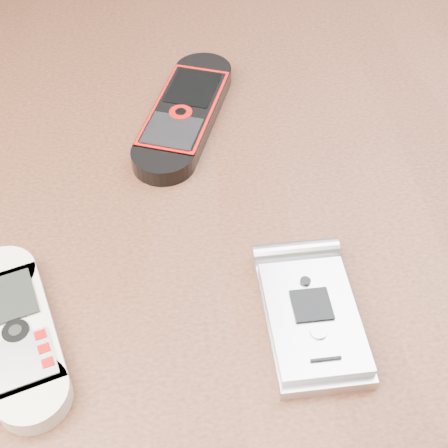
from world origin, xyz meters
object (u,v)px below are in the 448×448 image
at_px(nokia_black_red, 185,113).
at_px(motorola_razr, 312,316).
at_px(nokia_white, 17,331).
at_px(table, 218,313).

bearing_deg(nokia_black_red, motorola_razr, -52.23).
bearing_deg(nokia_white, nokia_black_red, 42.89).
xyz_separation_m(nokia_white, motorola_razr, (0.19, -0.01, 0.00)).
relative_size(table, motorola_razr, 10.25).
height_order(table, nokia_white, nokia_white).
bearing_deg(motorola_razr, nokia_white, 176.26).
bearing_deg(motorola_razr, table, 121.16).
height_order(nokia_white, nokia_black_red, nokia_black_red).
relative_size(nokia_black_red, motorola_razr, 1.47).
distance_m(table, nokia_white, 0.19).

